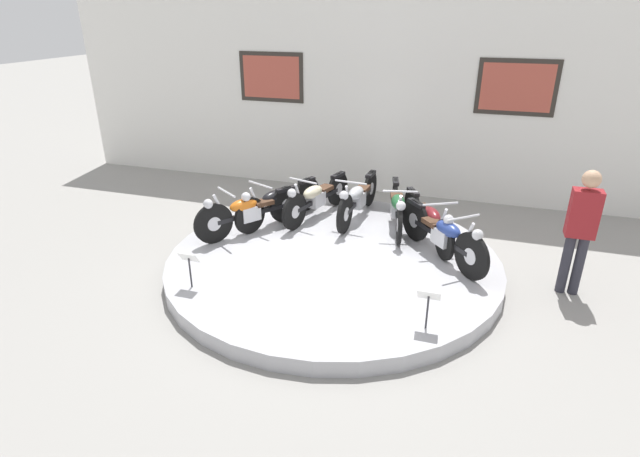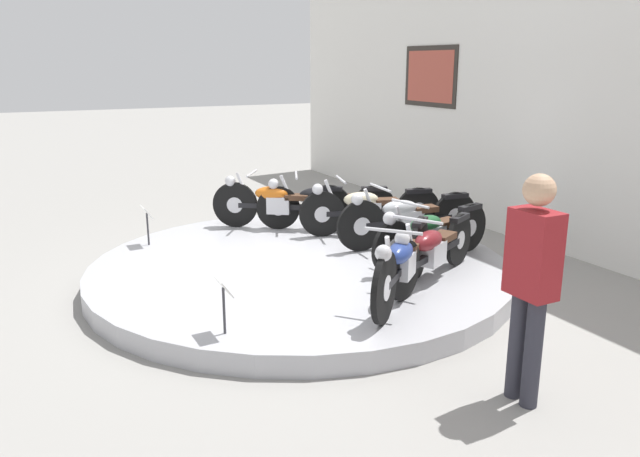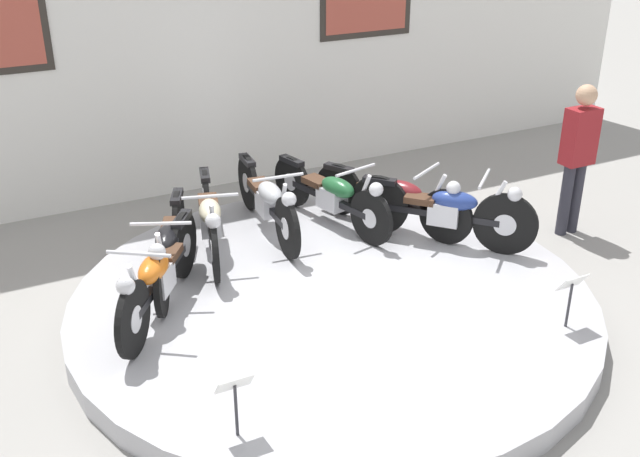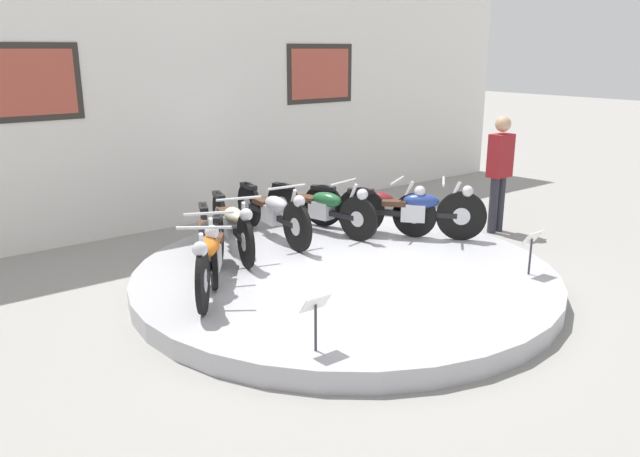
# 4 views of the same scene
# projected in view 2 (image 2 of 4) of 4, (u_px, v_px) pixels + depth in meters

# --- Properties ---
(ground_plane) EXTENTS (60.00, 60.00, 0.00)m
(ground_plane) POSITION_uv_depth(u_px,v_px,m) (300.00, 279.00, 7.41)
(ground_plane) COLOR gray
(display_platform) EXTENTS (4.90, 4.90, 0.21)m
(display_platform) POSITION_uv_depth(u_px,v_px,m) (300.00, 270.00, 7.38)
(display_platform) COLOR #ADADB2
(display_platform) RESTS_ON ground_plane
(back_wall) EXTENTS (14.00, 0.22, 4.12)m
(back_wall) POSITION_uv_depth(u_px,v_px,m) (543.00, 95.00, 8.48)
(back_wall) COLOR white
(back_wall) RESTS_ON ground_plane
(motorcycle_orange) EXTENTS (1.20, 1.66, 0.80)m
(motorcycle_orange) POSITION_uv_depth(u_px,v_px,m) (279.00, 202.00, 8.74)
(motorcycle_orange) COLOR black
(motorcycle_orange) RESTS_ON display_platform
(motorcycle_black) EXTENTS (0.84, 1.81, 0.78)m
(motorcycle_black) POSITION_uv_depth(u_px,v_px,m) (323.00, 202.00, 8.75)
(motorcycle_black) COLOR black
(motorcycle_black) RESTS_ON display_platform
(motorcycle_cream) EXTENTS (0.68, 1.91, 0.79)m
(motorcycle_cream) POSITION_uv_depth(u_px,v_px,m) (368.00, 207.00, 8.46)
(motorcycle_cream) COLOR black
(motorcycle_cream) RESTS_ON display_platform
(motorcycle_silver) EXTENTS (0.54, 1.99, 0.80)m
(motorcycle_silver) POSITION_uv_depth(u_px,v_px,m) (406.00, 216.00, 7.91)
(motorcycle_silver) COLOR black
(motorcycle_silver) RESTS_ON display_platform
(motorcycle_green) EXTENTS (0.60, 1.92, 0.78)m
(motorcycle_green) POSITION_uv_depth(u_px,v_px,m) (431.00, 232.00, 7.24)
(motorcycle_green) COLOR black
(motorcycle_green) RESTS_ON display_platform
(motorcycle_maroon) EXTENTS (0.97, 1.75, 0.78)m
(motorcycle_maroon) POSITION_uv_depth(u_px,v_px,m) (432.00, 249.00, 6.59)
(motorcycle_maroon) COLOR black
(motorcycle_maroon) RESTS_ON display_platform
(motorcycle_blue) EXTENTS (1.37, 1.55, 0.81)m
(motorcycle_blue) POSITION_uv_depth(u_px,v_px,m) (402.00, 261.00, 6.10)
(motorcycle_blue) COLOR black
(motorcycle_blue) RESTS_ON display_platform
(info_placard_front_left) EXTENTS (0.26, 0.11, 0.51)m
(info_placard_front_left) POSITION_uv_depth(u_px,v_px,m) (147.00, 217.00, 7.94)
(info_placard_front_left) COLOR #333338
(info_placard_front_left) RESTS_ON display_platform
(info_placard_front_centre) EXTENTS (0.26, 0.11, 0.51)m
(info_placard_front_centre) POSITION_uv_depth(u_px,v_px,m) (223.00, 294.00, 5.31)
(info_placard_front_centre) COLOR #333338
(info_placard_front_centre) RESTS_ON display_platform
(visitor_standing) EXTENTS (0.36, 0.23, 1.75)m
(visitor_standing) POSITION_uv_depth(u_px,v_px,m) (531.00, 276.00, 4.49)
(visitor_standing) COLOR #2D2D38
(visitor_standing) RESTS_ON ground_plane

